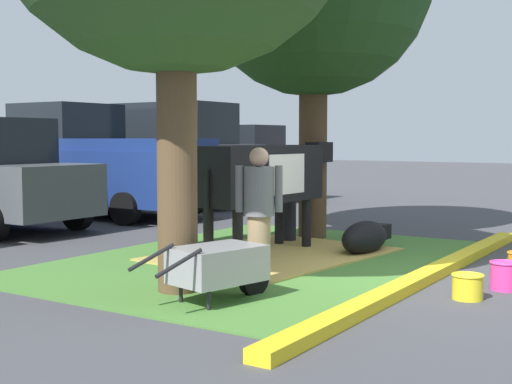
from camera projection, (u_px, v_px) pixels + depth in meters
ground_plane at (390, 277)px, 8.42m from camera, size 80.00×80.00×0.00m
grass_island at (260, 259)px, 9.57m from camera, size 6.41×4.47×0.02m
curb_yellow at (430, 274)px, 8.28m from camera, size 7.61×0.24×0.12m
hay_bedding at (274, 255)px, 9.86m from camera, size 3.47×2.77×0.04m
cow_holstein at (265, 175)px, 9.93m from camera, size 3.14×0.80×1.60m
calf_lying at (365, 237)px, 10.06m from camera, size 1.31×0.50×0.48m
person_handler at (180, 189)px, 10.57m from camera, size 0.53×0.34×1.67m
person_visitor_near at (288, 192)px, 11.09m from camera, size 0.34×0.53×1.53m
person_visitor_far at (259, 212)px, 7.83m from camera, size 0.34×0.46×1.57m
wheelbarrow at (220, 265)px, 7.06m from camera, size 1.62×0.85×0.63m
bucket_yellow at (468, 286)px, 7.22m from camera, size 0.34×0.34×0.27m
bucket_pink at (505, 275)px, 7.66m from camera, size 0.33×0.33×0.32m
pickup_truck_maroon at (94, 164)px, 15.13m from camera, size 2.25×5.41×2.42m
suv_dark_grey at (168, 154)px, 17.43m from camera, size 2.14×4.61×2.52m
sedan_blue at (237, 163)px, 19.50m from camera, size 2.04×4.41×2.02m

